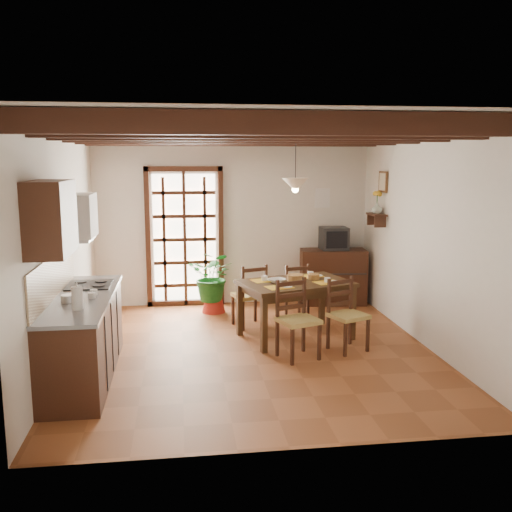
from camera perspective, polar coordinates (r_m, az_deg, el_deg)
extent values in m
plane|color=brown|center=(7.30, -0.37, -9.48)|extent=(5.00, 5.00, 0.00)
cube|color=silver|center=(9.43, -2.30, 3.62)|extent=(4.50, 0.02, 2.80)
cube|color=silver|center=(4.54, 3.62, -3.04)|extent=(4.50, 0.02, 2.80)
cube|color=silver|center=(7.05, -18.84, 1.03)|extent=(0.02, 5.00, 2.80)
cube|color=silver|center=(7.58, 16.75, 1.72)|extent=(0.02, 5.00, 2.80)
cube|color=white|center=(6.91, -0.39, 13.03)|extent=(4.50, 5.00, 0.02)
cube|color=black|center=(4.83, 2.84, 13.14)|extent=(4.50, 0.14, 0.20)
cube|color=black|center=(5.65, 1.26, 12.65)|extent=(4.50, 0.14, 0.20)
cube|color=black|center=(6.48, 0.09, 12.27)|extent=(4.50, 0.14, 0.20)
cube|color=black|center=(7.32, -0.81, 11.98)|extent=(4.50, 0.14, 0.20)
cube|color=black|center=(8.15, -1.53, 11.75)|extent=(4.50, 0.14, 0.20)
cube|color=black|center=(8.99, -2.12, 11.56)|extent=(4.50, 0.14, 0.20)
cube|color=white|center=(9.42, -7.14, 1.70)|extent=(1.01, 0.02, 2.11)
cube|color=#341B10|center=(9.28, -7.28, 8.65)|extent=(1.26, 0.10, 0.08)
cube|color=#341B10|center=(9.38, -10.74, 1.58)|extent=(0.08, 0.10, 2.28)
cube|color=#341B10|center=(9.39, -3.53, 1.74)|extent=(0.08, 0.10, 2.28)
cube|color=#341B10|center=(9.35, -7.13, 1.65)|extent=(1.01, 0.03, 2.02)
cube|color=#341B10|center=(6.63, -16.81, -7.92)|extent=(0.60, 2.20, 0.88)
cube|color=slate|center=(6.51, -17.01, -4.05)|extent=(0.64, 2.25, 0.04)
cube|color=tan|center=(6.51, -19.59, -2.11)|extent=(0.02, 2.20, 0.50)
cube|color=#341B10|center=(5.69, -19.85, 3.59)|extent=(0.35, 0.80, 0.70)
cube|color=white|center=(6.92, -17.45, 3.88)|extent=(0.38, 0.60, 0.50)
cube|color=silver|center=(6.95, -17.34, 1.66)|extent=(0.32, 0.55, 0.04)
cube|color=black|center=(7.03, -16.31, -2.80)|extent=(0.50, 0.55, 0.02)
cylinder|color=white|center=(5.94, -17.44, -4.08)|extent=(0.11, 0.11, 0.24)
cylinder|color=silver|center=(6.27, -18.30, -4.15)|extent=(0.14, 0.14, 0.10)
cube|color=#392412|center=(7.66, 3.98, -2.75)|extent=(1.63, 1.28, 0.05)
cube|color=#392412|center=(7.68, 3.98, -3.31)|extent=(1.47, 1.16, 0.10)
cube|color=#392412|center=(8.40, 6.61, -4.39)|extent=(0.09, 0.09, 0.72)
cube|color=#392412|center=(7.83, -1.66, -5.37)|extent=(0.09, 0.09, 0.72)
cube|color=#392412|center=(7.75, 9.62, -5.67)|extent=(0.09, 0.09, 0.72)
cube|color=#392412|center=(7.13, 0.81, -6.89)|extent=(0.09, 0.09, 0.72)
cube|color=tan|center=(6.93, 4.25, -6.45)|extent=(0.56, 0.55, 0.05)
cube|color=#341B10|center=(7.02, 3.51, -4.20)|extent=(0.43, 0.19, 0.48)
cube|color=#341B10|center=(7.00, 4.23, -8.31)|extent=(0.53, 0.52, 0.47)
cube|color=tan|center=(7.29, 9.21, -5.91)|extent=(0.54, 0.53, 0.05)
cube|color=#341B10|center=(7.36, 8.41, -3.89)|extent=(0.40, 0.20, 0.46)
cube|color=#341B10|center=(7.36, 9.16, -7.61)|extent=(0.52, 0.51, 0.45)
cube|color=tan|center=(8.23, -0.68, -3.95)|extent=(0.53, 0.52, 0.05)
cube|color=#341B10|center=(8.03, -0.15, -2.59)|extent=(0.41, 0.17, 0.47)
cube|color=#341B10|center=(8.29, -0.68, -5.48)|extent=(0.51, 0.50, 0.46)
cube|color=tan|center=(8.54, 3.72, -3.62)|extent=(0.47, 0.46, 0.05)
cube|color=#341B10|center=(8.34, 4.17, -2.37)|extent=(0.40, 0.11, 0.44)
cube|color=#341B10|center=(8.59, 3.71, -5.03)|extent=(0.45, 0.44, 0.43)
cube|color=gold|center=(7.38, 1.62, -2.89)|extent=(0.33, 0.24, 0.01)
cube|color=gold|center=(7.52, 7.00, -2.71)|extent=(0.33, 0.24, 0.01)
cube|color=gold|center=(7.81, 1.09, -2.18)|extent=(0.33, 0.24, 0.01)
cube|color=gold|center=(7.95, 6.18, -2.02)|extent=(0.33, 0.24, 0.01)
cylinder|color=olive|center=(7.65, 3.99, -2.10)|extent=(0.22, 0.22, 0.09)
imported|color=white|center=(7.58, 2.11, -2.47)|extent=(0.28, 0.28, 0.05)
cube|color=#341B10|center=(9.60, 7.70, -2.05)|extent=(1.12, 0.60, 0.91)
cube|color=black|center=(9.49, 7.78, 1.78)|extent=(0.44, 0.39, 0.37)
cube|color=black|center=(9.31, 8.10, 1.61)|extent=(0.35, 0.02, 0.28)
cube|color=white|center=(9.64, 6.65, 5.78)|extent=(0.25, 0.03, 0.32)
cone|color=maroon|center=(9.07, -4.27, -4.93)|extent=(0.37, 0.37, 0.23)
imported|color=#144C19|center=(8.97, -4.30, -2.09)|extent=(2.33, 2.19, 2.08)
cube|color=#341B10|center=(9.00, 11.97, 4.08)|extent=(0.20, 0.42, 0.03)
cube|color=#341B10|center=(8.85, 12.32, 3.39)|extent=(0.18, 0.03, 0.18)
cube|color=#341B10|center=(9.17, 11.60, 3.63)|extent=(0.18, 0.03, 0.18)
imported|color=#B2BFB2|center=(8.99, 12.00, 4.72)|extent=(0.15, 0.15, 0.15)
sphere|color=gold|center=(8.98, 12.04, 6.05)|extent=(0.14, 0.14, 0.14)
cylinder|color=#144C19|center=(8.99, 12.01, 5.10)|extent=(0.01, 0.01, 0.28)
cube|color=brown|center=(9.00, 12.60, 7.25)|extent=(0.03, 0.32, 0.32)
cube|color=#C3B292|center=(8.99, 12.51, 7.25)|extent=(0.01, 0.26, 0.26)
cylinder|color=black|center=(7.58, 3.98, 10.07)|extent=(0.01, 0.01, 0.70)
cone|color=#FFE9CD|center=(7.59, 3.95, 7.27)|extent=(0.36, 0.36, 0.14)
sphere|color=#FFD88C|center=(7.59, 3.94, 6.67)|extent=(0.09, 0.09, 0.09)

